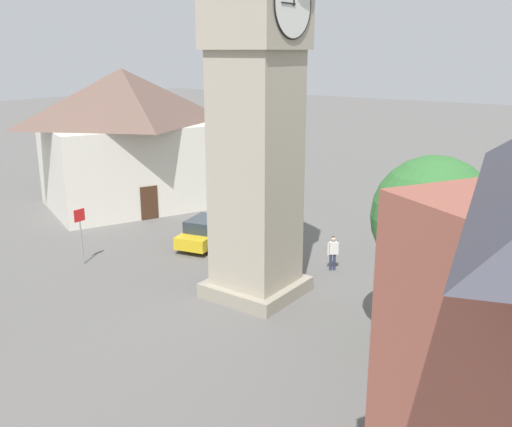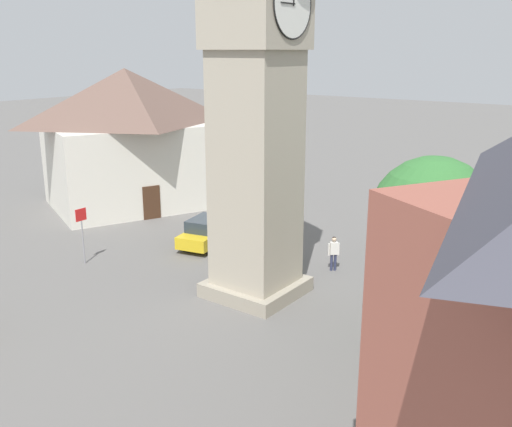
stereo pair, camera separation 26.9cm
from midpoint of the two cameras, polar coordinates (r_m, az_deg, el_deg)
ground_plane at (r=24.86m, az=0.31°, el=-7.99°), size 200.00×200.00×0.00m
clock_tower at (r=22.72m, az=0.36°, el=18.14°), size 4.37×4.37×18.82m
car_silver_kerb at (r=30.64m, az=-4.60°, el=-1.80°), size 4.40×2.56×1.53m
car_red_corner at (r=30.07m, az=16.75°, el=-2.80°), size 4.15×1.85×1.53m
pedestrian at (r=27.22m, az=8.09°, el=-3.69°), size 0.41×0.43×1.69m
tree at (r=19.61m, az=17.59°, el=-0.48°), size 4.10×4.10×6.88m
building_shop_left at (r=38.75m, az=-12.50°, el=7.52°), size 12.83×11.75×9.04m
road_sign at (r=28.77m, az=-16.82°, el=-1.27°), size 0.60×0.07×2.80m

